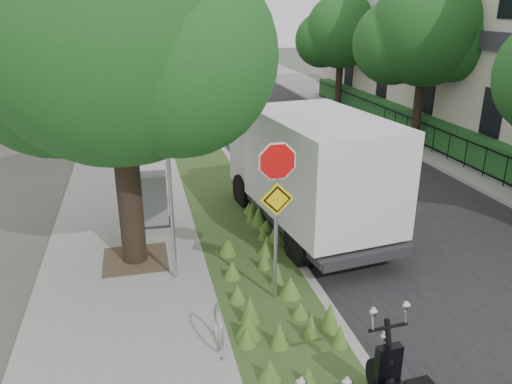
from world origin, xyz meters
TOP-DOWN VIEW (x-y plane):
  - ground at (0.00, 0.00)m, footprint 120.00×120.00m
  - sidewalk_near at (-4.25, 10.00)m, footprint 3.50×60.00m
  - verge at (-1.50, 10.00)m, footprint 2.00×60.00m
  - kerb_near at (-0.50, 10.00)m, footprint 0.20×60.00m
  - road at (3.00, 10.00)m, footprint 7.00×60.00m
  - kerb_far at (6.50, 10.00)m, footprint 0.20×60.00m
  - footpath_far at (8.20, 10.00)m, footprint 3.20×60.00m
  - street_tree_main at (-4.08, 2.86)m, footprint 6.21×5.54m
  - bare_post at (-3.20, 1.80)m, footprint 0.08×0.08m
  - bike_hoop at (-2.70, -0.60)m, footprint 0.06×0.78m
  - sign_assembly at (-1.40, 0.58)m, footprint 0.94×0.08m
  - fence_far at (7.20, 10.00)m, footprint 0.04×24.00m
  - hedge_far at (7.90, 10.00)m, footprint 1.00×24.00m
  - brick_building at (-9.50, 22.00)m, footprint 9.40×10.40m
  - far_tree_b at (6.94, 10.05)m, footprint 4.83×4.31m
  - far_tree_c at (6.94, 18.04)m, footprint 4.37×3.89m
  - box_truck at (0.30, 3.60)m, footprint 2.97×6.01m
  - utility_cabinet at (-3.58, 4.68)m, footprint 1.03×0.71m

SIDE VIEW (x-z plane):
  - ground at x=0.00m, z-range 0.00..0.00m
  - road at x=3.00m, z-range 0.00..0.01m
  - sidewalk_near at x=-4.25m, z-range 0.00..0.12m
  - verge at x=-1.50m, z-range 0.00..0.12m
  - footpath_far at x=8.20m, z-range 0.00..0.12m
  - kerb_near at x=-0.50m, z-range 0.00..0.13m
  - kerb_far at x=6.50m, z-range 0.00..0.13m
  - bike_hoop at x=-2.70m, z-range 0.11..0.88m
  - fence_far at x=7.20m, z-range 0.17..1.17m
  - hedge_far at x=7.90m, z-range 0.12..1.22m
  - utility_cabinet at x=-3.58m, z-range 0.09..1.44m
  - box_truck at x=0.30m, z-range 0.40..3.01m
  - bare_post at x=-3.20m, z-range 0.12..4.12m
  - sign_assembly at x=-1.40m, z-range 0.72..3.94m
  - far_tree_c at x=6.94m, z-range 0.99..6.92m
  - brick_building at x=-9.50m, z-range 0.06..8.36m
  - far_tree_b at x=6.94m, z-range 1.09..7.65m
  - street_tree_main at x=-4.08m, z-range 0.97..8.63m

